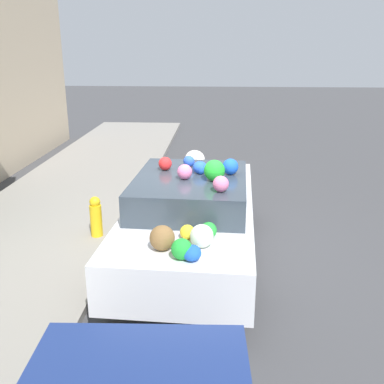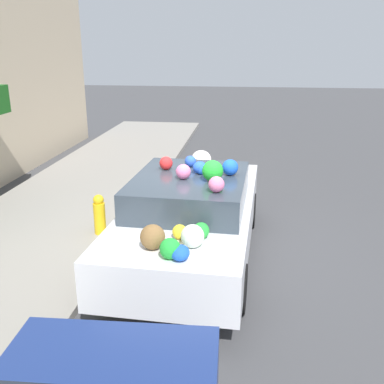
% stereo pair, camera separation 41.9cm
% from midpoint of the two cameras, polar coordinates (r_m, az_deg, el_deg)
% --- Properties ---
extents(ground_plane, '(60.00, 60.00, 0.00)m').
position_cam_midpoint_polar(ground_plane, '(7.25, -2.68, -8.13)').
color(ground_plane, '#424244').
extents(sidewalk_curb, '(24.00, 3.20, 0.11)m').
position_cam_midpoint_polar(sidewalk_curb, '(7.97, -22.52, -6.63)').
color(sidewalk_curb, gray).
rests_on(sidewalk_curb, ground).
extents(fire_hydrant, '(0.20, 0.20, 0.70)m').
position_cam_midpoint_polar(fire_hydrant, '(7.78, -13.63, -3.08)').
color(fire_hydrant, gold).
rests_on(fire_hydrant, sidewalk_curb).
extents(art_car, '(4.63, 2.04, 1.68)m').
position_cam_midpoint_polar(art_car, '(6.90, -1.76, -2.79)').
color(art_car, silver).
rests_on(art_car, ground).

